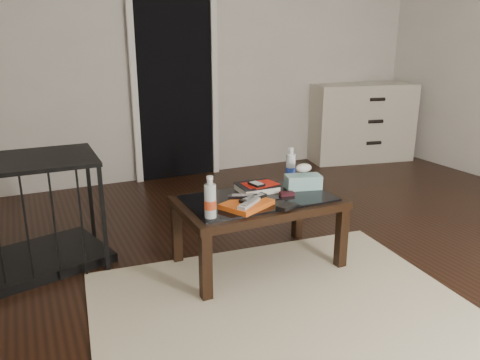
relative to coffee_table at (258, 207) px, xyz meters
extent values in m
plane|color=black|center=(0.57, -0.30, -0.40)|extent=(5.00, 5.00, 0.00)
plane|color=beige|center=(0.57, 2.20, 0.95)|extent=(5.00, 0.00, 5.00)
cube|color=black|center=(0.17, 2.17, 0.60)|extent=(0.80, 0.05, 2.00)
cube|color=silver|center=(-0.25, 2.14, 0.60)|extent=(0.06, 0.04, 2.04)
cube|color=silver|center=(0.59, 2.14, 0.60)|extent=(0.06, 0.04, 2.04)
cube|color=black|center=(-0.46, -0.26, -0.20)|extent=(0.06, 0.06, 0.40)
cube|color=black|center=(0.46, -0.26, -0.20)|extent=(0.06, 0.06, 0.40)
cube|color=black|center=(-0.46, 0.26, -0.20)|extent=(0.06, 0.06, 0.40)
cube|color=black|center=(0.46, 0.26, -0.20)|extent=(0.06, 0.06, 0.40)
cube|color=black|center=(0.00, 0.00, 0.03)|extent=(1.00, 0.60, 0.05)
cube|color=black|center=(0.00, 0.00, 0.06)|extent=(0.90, 0.50, 0.01)
cube|color=#BAAE90|center=(-0.12, -0.52, -0.39)|extent=(2.13, 1.68, 0.01)
cube|color=beige|center=(2.37, 1.93, 0.05)|extent=(1.28, 0.73, 0.90)
cylinder|color=black|center=(2.37, 1.67, -0.15)|extent=(0.18, 0.07, 0.04)
cylinder|color=black|center=(2.37, 1.67, 0.10)|extent=(0.18, 0.07, 0.04)
cylinder|color=black|center=(2.37, 1.67, 0.35)|extent=(0.18, 0.07, 0.04)
cube|color=black|center=(-1.33, 0.60, -0.37)|extent=(1.02, 0.81, 0.06)
cube|color=black|center=(-1.33, 0.60, 0.30)|extent=(1.02, 0.81, 0.02)
cube|color=black|center=(-0.90, 0.32, -0.05)|extent=(0.03, 0.03, 0.70)
cube|color=black|center=(-0.90, 0.88, -0.05)|extent=(0.03, 0.03, 0.70)
cube|color=#E85B15|center=(-0.14, -0.12, 0.08)|extent=(0.34, 0.31, 0.03)
cube|color=#ABABB0|center=(-0.15, -0.17, 0.11)|extent=(0.19, 0.16, 0.02)
cube|color=black|center=(-0.09, -0.10, 0.11)|extent=(0.20, 0.12, 0.02)
cube|color=black|center=(-0.12, -0.05, 0.11)|extent=(0.20, 0.12, 0.02)
cube|color=black|center=(0.05, 0.11, 0.09)|extent=(0.25, 0.20, 0.05)
cube|color=red|center=(0.06, 0.11, 0.11)|extent=(0.19, 0.14, 0.01)
cube|color=black|center=(0.03, 0.08, 0.12)|extent=(0.08, 0.11, 0.02)
cube|color=black|center=(0.18, -0.04, 0.08)|extent=(0.10, 0.06, 0.02)
cube|color=black|center=(0.06, -0.24, 0.07)|extent=(0.14, 0.11, 0.02)
cylinder|color=#B8C0C4|center=(-0.40, -0.19, 0.18)|extent=(0.07, 0.07, 0.24)
cylinder|color=silver|center=(0.36, 0.21, 0.18)|extent=(0.08, 0.08, 0.24)
cube|color=teal|center=(0.35, 0.04, 0.11)|extent=(0.25, 0.17, 0.09)
camera|label=1|loc=(-1.28, -2.44, 1.02)|focal=35.00mm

